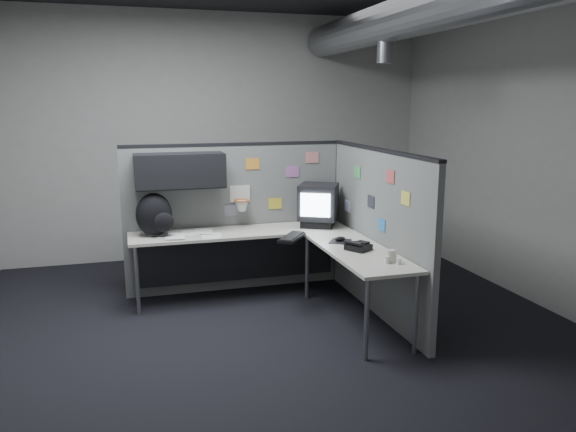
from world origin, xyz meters
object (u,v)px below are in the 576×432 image
object	(u,v)px
desk	(270,246)
monitor	(318,205)
keyboard	(292,237)
backpack	(155,215)
phone	(358,246)

from	to	relation	value
desk	monitor	world-z (taller)	monitor
monitor	keyboard	distance (m)	0.71
backpack	desk	bearing A→B (deg)	-30.34
desk	phone	world-z (taller)	phone
desk	backpack	world-z (taller)	backpack
monitor	phone	bearing A→B (deg)	-106.23
phone	backpack	distance (m)	2.06
desk	monitor	size ratio (longest dim) A/B	4.27
backpack	keyboard	bearing A→B (deg)	-36.88
monitor	keyboard	xyz separation A→B (m)	(-0.45, -0.50, -0.22)
desk	monitor	bearing A→B (deg)	25.37
desk	phone	bearing A→B (deg)	-51.15
monitor	backpack	distance (m)	1.74
monitor	backpack	xyz separation A→B (m)	(-1.74, 0.00, -0.02)
monitor	phone	world-z (taller)	monitor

